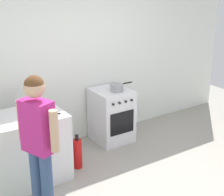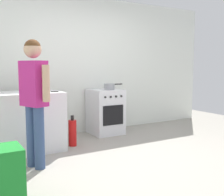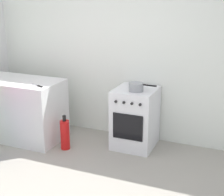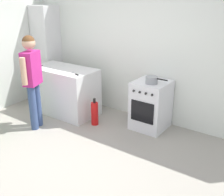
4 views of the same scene
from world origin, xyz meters
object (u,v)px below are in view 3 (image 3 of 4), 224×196
Objects in this scene: oven_left at (135,118)px; knife_utility at (37,85)px; pot at (136,87)px; fire_extinguisher at (65,134)px.

oven_left is 1.43m from knife_utility.
knife_utility is at bearing -156.54° from oven_left.
oven_left is at bearing 23.46° from knife_utility.
knife_utility is (-1.27, -0.44, -0.00)m from pot.
oven_left is 3.52× the size of knife_utility.
knife_utility is 0.48× the size of fire_extinguisher.
pot is at bearing 19.11° from knife_utility.
fire_extinguisher is (-0.87, -0.48, -0.21)m from oven_left.
pot reaches higher than fire_extinguisher.
knife_utility reaches higher than fire_extinguisher.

